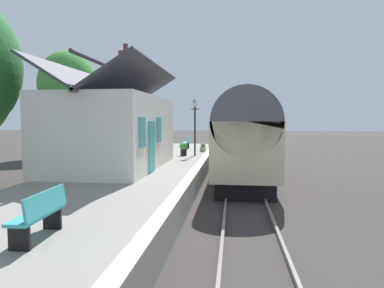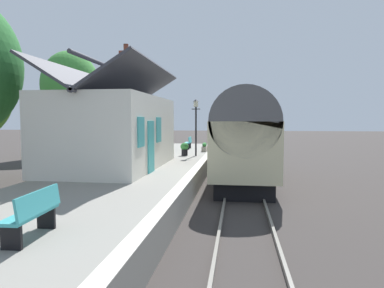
# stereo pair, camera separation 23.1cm
# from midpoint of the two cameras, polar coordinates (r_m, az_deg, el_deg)

# --- Properties ---
(ground_plane) EXTENTS (160.00, 160.00, 0.00)m
(ground_plane) POSITION_cam_midpoint_polar(r_m,az_deg,el_deg) (14.45, 5.48, -8.16)
(ground_plane) COLOR #383330
(platform) EXTENTS (32.00, 5.68, 0.91)m
(platform) POSITION_cam_midpoint_polar(r_m,az_deg,el_deg) (15.00, -9.41, -5.96)
(platform) COLOR gray
(platform) RESTS_ON ground
(platform_edge_coping) EXTENTS (32.00, 0.36, 0.02)m
(platform_edge_coping) POSITION_cam_midpoint_polar(r_m,az_deg,el_deg) (14.37, 0.78, -4.46)
(platform_edge_coping) COLOR beige
(platform_edge_coping) RESTS_ON platform
(rail_near) EXTENTS (52.00, 0.08, 0.14)m
(rail_near) POSITION_cam_midpoint_polar(r_m,az_deg,el_deg) (14.46, 11.97, -7.93)
(rail_near) COLOR gray
(rail_near) RESTS_ON ground
(rail_far) EXTENTS (52.00, 0.08, 0.14)m
(rail_far) POSITION_cam_midpoint_polar(r_m,az_deg,el_deg) (14.43, 6.20, -7.89)
(rail_far) COLOR gray
(rail_far) RESTS_ON ground
(train) EXTENTS (9.71, 2.73, 4.32)m
(train) POSITION_cam_midpoint_polar(r_m,az_deg,el_deg) (17.04, 8.93, 1.22)
(train) COLOR black
(train) RESTS_ON ground
(station_building) EXTENTS (8.02, 4.26, 5.86)m
(station_building) POSITION_cam_midpoint_polar(r_m,az_deg,el_deg) (15.70, -12.42, 2.37)
(station_building) COLOR silver
(station_building) RESTS_ON platform
(bench_platform_end) EXTENTS (1.41, 0.46, 0.88)m
(bench_platform_end) POSITION_cam_midpoint_polar(r_m,az_deg,el_deg) (24.99, -0.33, 0.27)
(bench_platform_end) COLOR teal
(bench_platform_end) RESTS_ON platform
(bench_by_lamp) EXTENTS (1.42, 0.50, 0.88)m
(bench_by_lamp) POSITION_cam_midpoint_polar(r_m,az_deg,el_deg) (6.84, -24.16, -10.43)
(bench_by_lamp) COLOR teal
(bench_by_lamp) RESTS_ON platform
(planter_bench_left) EXTENTS (0.50, 0.50, 0.77)m
(planter_bench_left) POSITION_cam_midpoint_polar(r_m,az_deg,el_deg) (20.28, -0.93, -0.74)
(planter_bench_left) COLOR black
(planter_bench_left) RESTS_ON platform
(planter_bench_right) EXTENTS (0.49, 0.49, 0.77)m
(planter_bench_right) POSITION_cam_midpoint_polar(r_m,az_deg,el_deg) (22.69, -4.59, -0.31)
(planter_bench_right) COLOR gray
(planter_bench_right) RESTS_ON platform
(planter_edge_near) EXTENTS (1.01, 0.32, 0.60)m
(planter_edge_near) POSITION_cam_midpoint_polar(r_m,az_deg,el_deg) (23.08, 2.39, -0.52)
(planter_edge_near) COLOR gray
(planter_edge_near) RESTS_ON platform
(lamp_post_platform) EXTENTS (0.32, 0.50, 3.35)m
(lamp_post_platform) POSITION_cam_midpoint_polar(r_m,az_deg,el_deg) (20.15, 0.99, 4.72)
(lamp_post_platform) COLOR black
(lamp_post_platform) RESTS_ON platform
(tree_far_right) EXTENTS (4.81, 4.63, 8.66)m
(tree_far_right) POSITION_cam_midpoint_polar(r_m,az_deg,el_deg) (30.06, -19.47, 9.18)
(tree_far_right) COLOR #4C3828
(tree_far_right) RESTS_ON ground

